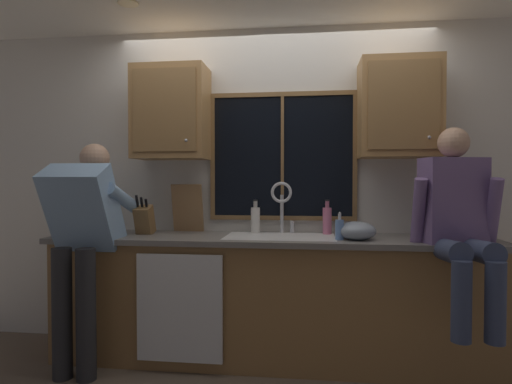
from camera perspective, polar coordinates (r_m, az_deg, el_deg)
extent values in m
cube|color=silver|center=(3.47, 2.39, 0.61)|extent=(5.56, 0.12, 2.55)
cylinder|color=#FFEAB2|center=(3.29, -16.85, 23.14)|extent=(0.14, 0.14, 0.01)
cube|color=black|center=(3.40, 3.58, 4.80)|extent=(1.10, 0.02, 0.95)
cube|color=brown|center=(3.45, 3.59, 13.00)|extent=(1.17, 0.02, 0.04)
cube|color=brown|center=(3.40, 3.56, -3.51)|extent=(1.17, 0.02, 0.04)
cube|color=brown|center=(3.47, -5.85, 4.73)|extent=(0.04, 0.02, 0.95)
cube|color=brown|center=(3.40, 13.19, 4.77)|extent=(0.03, 0.02, 0.95)
cube|color=brown|center=(3.39, 3.57, 4.82)|extent=(0.02, 0.02, 0.95)
cube|color=olive|center=(3.24, 1.85, -14.41)|extent=(3.16, 0.58, 0.88)
cube|color=slate|center=(3.13, 1.83, -6.38)|extent=(3.22, 0.62, 0.04)
cube|color=white|center=(3.05, -10.26, -15.13)|extent=(0.60, 0.02, 0.74)
cube|color=#A87A47|center=(3.44, -11.32, 10.34)|extent=(0.57, 0.33, 0.72)
cube|color=olive|center=(3.28, -12.27, 10.77)|extent=(0.49, 0.01, 0.62)
sphere|color=#B2B2B7|center=(3.20, -9.39, 6.88)|extent=(0.02, 0.02, 0.02)
cube|color=#A87A47|center=(3.34, 18.65, 10.57)|extent=(0.57, 0.33, 0.72)
cube|color=olive|center=(3.18, 19.28, 11.05)|extent=(0.49, 0.01, 0.62)
sphere|color=#B2B2B7|center=(3.18, 22.30, 6.83)|extent=(0.02, 0.02, 0.02)
cube|color=silver|center=(3.13, 3.24, -6.19)|extent=(0.80, 0.46, 0.02)
cube|color=beige|center=(3.16, -0.41, -7.93)|extent=(0.36, 0.42, 0.20)
cube|color=beige|center=(3.14, 6.92, -8.02)|extent=(0.36, 0.42, 0.20)
cube|color=silver|center=(3.15, 3.24, -7.99)|extent=(0.04, 0.42, 0.20)
cylinder|color=silver|center=(3.33, 3.50, -2.96)|extent=(0.03, 0.03, 0.30)
torus|color=silver|center=(3.26, 3.44, -0.06)|extent=(0.16, 0.02, 0.16)
cylinder|color=silver|center=(3.34, 4.87, -4.68)|extent=(0.03, 0.03, 0.09)
cylinder|color=#262628|center=(3.23, -24.64, -14.62)|extent=(0.13, 0.13, 0.88)
cylinder|color=#262628|center=(3.14, -21.91, -15.02)|extent=(0.13, 0.13, 0.88)
cube|color=#8CB2DB|center=(3.17, -22.26, -2.00)|extent=(0.44, 0.45, 0.62)
sphere|color=tan|center=(3.32, -20.87, 4.30)|extent=(0.21, 0.21, 0.21)
cylinder|color=#8CB2DB|center=(3.44, -24.00, -0.92)|extent=(0.09, 0.52, 0.26)
cylinder|color=#8CB2DB|center=(3.23, -17.30, -1.01)|extent=(0.09, 0.52, 0.26)
cylinder|color=#384260|center=(2.87, 24.54, -7.21)|extent=(0.14, 0.43, 0.16)
cylinder|color=#384260|center=(2.93, 27.92, -7.08)|extent=(0.14, 0.43, 0.16)
cylinder|color=#384260|center=(2.72, 25.91, -13.10)|extent=(0.11, 0.11, 0.46)
cylinder|color=#384260|center=(2.78, 29.51, -12.81)|extent=(0.11, 0.11, 0.46)
cube|color=slate|center=(3.08, 24.97, -1.03)|extent=(0.44, 0.29, 0.56)
sphere|color=tan|center=(3.09, 25.04, 6.04)|extent=(0.20, 0.20, 0.20)
cylinder|color=slate|center=(2.97, 21.02, -2.62)|extent=(0.08, 0.20, 0.47)
cylinder|color=slate|center=(3.11, 29.27, -2.52)|extent=(0.08, 0.20, 0.47)
cube|color=olive|center=(3.37, -14.77, -3.73)|extent=(0.12, 0.18, 0.25)
cylinder|color=black|center=(3.32, -15.72, -1.18)|extent=(0.02, 0.05, 0.09)
cylinder|color=black|center=(3.30, -15.14, -1.31)|extent=(0.02, 0.04, 0.08)
cylinder|color=black|center=(3.29, -14.56, -1.43)|extent=(0.02, 0.04, 0.06)
cube|color=#997047|center=(3.45, -9.20, -2.15)|extent=(0.25, 0.10, 0.38)
ellipsoid|color=#8C99A8|center=(3.05, 13.41, -5.12)|extent=(0.26, 0.26, 0.13)
cylinder|color=#668CCC|center=(3.00, 11.18, -5.02)|extent=(0.06, 0.06, 0.14)
cylinder|color=silver|center=(2.99, 11.18, -3.28)|extent=(0.02, 0.02, 0.04)
cylinder|color=silver|center=(2.97, 11.21, -2.79)|extent=(0.01, 0.04, 0.01)
cylinder|color=pink|center=(3.29, 9.55, -3.87)|extent=(0.07, 0.07, 0.20)
cylinder|color=#AD5B7A|center=(3.28, 9.56, -1.67)|extent=(0.03, 0.03, 0.05)
cylinder|color=black|center=(3.28, 9.56, -1.12)|extent=(0.03, 0.03, 0.01)
cylinder|color=silver|center=(3.31, -0.08, -3.84)|extent=(0.07, 0.07, 0.20)
cylinder|color=#B3AFA7|center=(3.31, -0.08, -1.67)|extent=(0.03, 0.03, 0.05)
cylinder|color=black|center=(3.30, -0.08, -1.13)|extent=(0.04, 0.04, 0.01)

